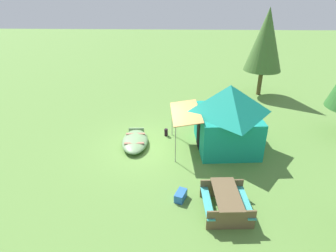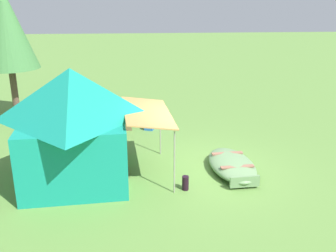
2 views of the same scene
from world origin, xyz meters
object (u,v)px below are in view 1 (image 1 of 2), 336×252
cooler_box (181,196)px  fuel_can (166,132)px  picnic_table (226,200)px  canvas_cabin_tent (228,116)px  beached_rowboat (135,141)px  pine_tree_back_right (266,40)px

cooler_box → fuel_can: bearing=-171.5°
picnic_table → canvas_cabin_tent: bearing=172.1°
canvas_cabin_tent → picnic_table: size_ratio=2.26×
beached_rowboat → fuel_can: bearing=124.0°
cooler_box → fuel_can: size_ratio=1.52×
picnic_table → fuel_can: (-5.36, -2.20, -0.29)m
cooler_box → pine_tree_back_right: bearing=154.1°
canvas_cabin_tent → beached_rowboat: bearing=-89.5°
picnic_table → fuel_can: picnic_table is taller
canvas_cabin_tent → fuel_can: size_ratio=11.18×
canvas_cabin_tent → picnic_table: 4.60m
canvas_cabin_tent → pine_tree_back_right: pine_tree_back_right is taller
cooler_box → pine_tree_back_right: 12.92m
canvas_cabin_tent → fuel_can: canvas_cabin_tent is taller
fuel_can → pine_tree_back_right: size_ratio=0.07×
canvas_cabin_tent → cooler_box: bearing=-28.5°
picnic_table → pine_tree_back_right: bearing=161.5°
cooler_box → fuel_can: (-4.79, -0.72, 0.03)m
cooler_box → picnic_table: bearing=69.2°
cooler_box → fuel_can: fuel_can is taller
cooler_box → pine_tree_back_right: (-11.19, 5.43, 3.52)m
cooler_box → pine_tree_back_right: pine_tree_back_right is taller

